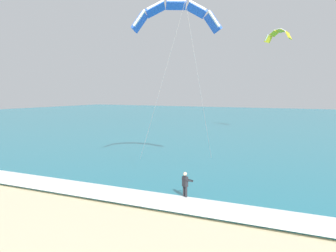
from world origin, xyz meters
TOP-DOWN VIEW (x-y plane):
  - sea at (0.00, 71.87)m, footprint 200.00×120.00m
  - surf_foam at (0.00, 12.87)m, footprint 200.00×2.80m
  - surfboard at (-0.80, 14.19)m, footprint 1.05×1.44m
  - kitesurfer at (-0.80, 14.20)m, footprint 0.67×0.67m
  - kite_primary at (-4.68, 20.68)m, footprint 6.58×8.15m
  - kite_distant at (-3.50, 50.38)m, footprint 4.33×3.28m

SIDE VIEW (x-z plane):
  - surfboard at x=-0.80m, z-range -0.02..0.07m
  - sea at x=0.00m, z-range 0.00..0.20m
  - surf_foam at x=0.00m, z-range 0.20..0.24m
  - kitesurfer at x=-0.80m, z-range 0.10..1.79m
  - kite_primary at x=-4.68m, z-range 6.13..18.00m
  - kite_distant at x=-3.50m, z-range 13.37..15.15m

